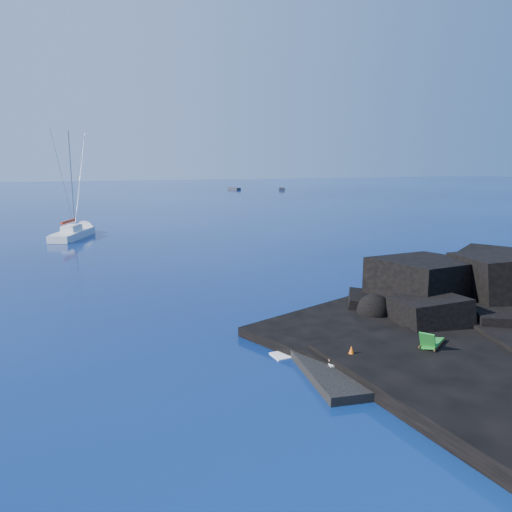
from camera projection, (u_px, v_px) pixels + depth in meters
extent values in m
plane|color=#030937|center=(306.00, 383.00, 18.82)|extent=(400.00, 400.00, 0.00)
cube|color=black|center=(399.00, 362.00, 20.78)|extent=(9.08, 6.86, 0.70)
cube|color=white|center=(350.00, 360.00, 19.99)|extent=(2.02, 1.16, 0.05)
cone|color=#F95F0D|center=(351.00, 353.00, 20.02)|extent=(0.52, 0.52, 0.60)
cube|color=#28282D|center=(234.00, 190.00, 142.39)|extent=(2.77, 4.80, 0.61)
cube|color=#27272C|center=(282.00, 190.00, 141.37)|extent=(3.21, 5.27, 0.67)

